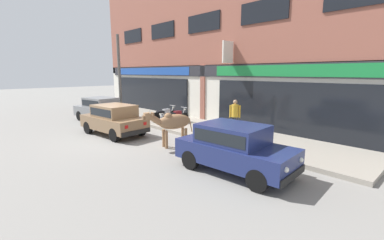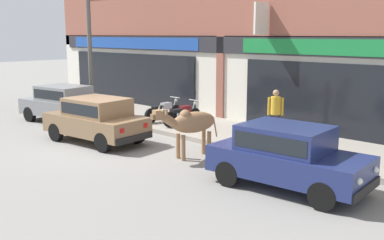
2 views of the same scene
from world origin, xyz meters
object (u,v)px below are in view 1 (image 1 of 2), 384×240
at_px(motorcycle_1, 176,117).
at_px(car_0, 114,118).
at_px(utility_pole, 120,76).
at_px(cow, 172,122).
at_px(pedestrian, 235,113).
at_px(car_2, 234,146).
at_px(car_1, 101,108).
at_px(motorcycle_0, 164,114).

bearing_deg(motorcycle_1, car_0, -98.60).
xyz_separation_m(car_0, utility_pole, (-3.95, 2.48, 1.92)).
xyz_separation_m(cow, pedestrian, (0.85, 2.97, 0.14)).
relative_size(cow, car_2, 0.57).
bearing_deg(car_1, car_2, -3.39).
height_order(car_0, motorcycle_0, car_0).
bearing_deg(motorcycle_0, utility_pole, -164.12).
xyz_separation_m(car_1, motorcycle_1, (4.38, 2.35, -0.27)).
bearing_deg(car_1, cow, -2.11).
bearing_deg(car_0, car_2, 3.55).
bearing_deg(car_1, motorcycle_1, 28.20).
bearing_deg(utility_pole, pedestrian, 8.78).
distance_m(car_0, utility_pole, 5.04).
height_order(cow, pedestrian, pedestrian).
bearing_deg(cow, motorcycle_1, 138.50).
distance_m(car_2, motorcycle_1, 7.01).
bearing_deg(utility_pole, motorcycle_1, 11.79).
relative_size(cow, car_1, 0.56).
height_order(cow, utility_pole, utility_pole).
height_order(motorcycle_0, pedestrian, pedestrian).
distance_m(car_1, motorcycle_1, 4.98).
relative_size(car_2, pedestrian, 2.31).
xyz_separation_m(car_2, pedestrian, (-2.52, 3.33, 0.33)).
relative_size(pedestrian, utility_pole, 0.31).
height_order(motorcycle_0, utility_pole, utility_pole).
xyz_separation_m(motorcycle_0, motorcycle_1, (1.07, -0.03, 0.00)).
bearing_deg(utility_pole, car_2, -10.76).
height_order(motorcycle_1, pedestrian, pedestrian).
bearing_deg(cow, motorcycle_0, 146.64).
distance_m(cow, motorcycle_1, 3.98).
distance_m(cow, car_1, 7.35).
distance_m(motorcycle_0, utility_pole, 4.16).
relative_size(car_0, car_1, 0.99).
bearing_deg(pedestrian, car_1, -161.78).
bearing_deg(motorcycle_1, pedestrian, 5.20).
distance_m(car_2, pedestrian, 4.19).
relative_size(motorcycle_0, utility_pole, 0.35).
bearing_deg(motorcycle_0, car_2, -22.18).
relative_size(car_1, car_2, 1.02).
relative_size(car_1, motorcycle_0, 2.08).
relative_size(motorcycle_1, pedestrian, 1.13).
height_order(motorcycle_0, motorcycle_1, same).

